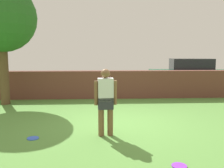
{
  "coord_description": "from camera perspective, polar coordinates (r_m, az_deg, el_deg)",
  "views": [
    {
      "loc": [
        -0.66,
        -6.62,
        1.98
      ],
      "look_at": [
        -0.26,
        1.05,
        1.0
      ],
      "focal_mm": 38.47,
      "sensor_mm": 36.0,
      "label": 1
    }
  ],
  "objects": [
    {
      "name": "person",
      "position": [
        5.73,
        -1.53,
        -3.61
      ],
      "size": [
        0.54,
        0.25,
        1.62
      ],
      "rotation": [
        0.0,
        0.0,
        0.08
      ],
      "color": "brown",
      "rests_on": "ground"
    },
    {
      "name": "car",
      "position": [
        13.16,
        18.12,
        2.04
      ],
      "size": [
        4.37,
        2.31,
        1.72
      ],
      "rotation": [
        0.0,
        0.0,
        -0.12
      ],
      "color": "#0C4C2D",
      "rests_on": "ground"
    },
    {
      "name": "brick_wall",
      "position": [
        10.72,
        -7.46,
        -0.14
      ],
      "size": [
        13.56,
        0.5,
        1.22
      ],
      "primitive_type": "cube",
      "color": "brown",
      "rests_on": "ground"
    },
    {
      "name": "frisbee_blue",
      "position": [
        6.04,
        -18.29,
        -12.14
      ],
      "size": [
        0.27,
        0.27,
        0.02
      ],
      "primitive_type": "cylinder",
      "color": "blue",
      "rests_on": "ground"
    },
    {
      "name": "frisbee_purple",
      "position": [
        4.62,
        15.69,
        -18.24
      ],
      "size": [
        0.27,
        0.27,
        0.02
      ],
      "primitive_type": "cylinder",
      "color": "purple",
      "rests_on": "ground"
    },
    {
      "name": "ground_plane",
      "position": [
        6.94,
        2.63,
        -9.31
      ],
      "size": [
        40.0,
        40.0,
        0.0
      ],
      "primitive_type": "plane",
      "color": "#568C3D"
    },
    {
      "name": "tree",
      "position": [
        10.25,
        -24.88,
        14.05
      ],
      "size": [
        2.63,
        2.63,
        4.66
      ],
      "color": "brown",
      "rests_on": "ground"
    }
  ]
}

